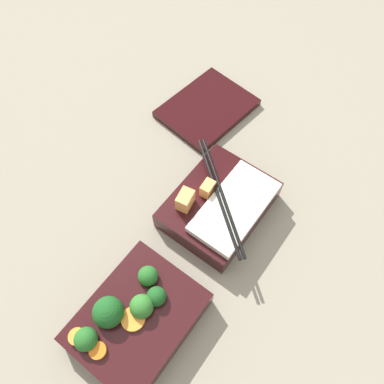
{
  "coord_description": "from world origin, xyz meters",
  "views": [
    {
      "loc": [
        -0.14,
        -0.12,
        0.56
      ],
      "look_at": [
        0.1,
        0.05,
        0.04
      ],
      "focal_mm": 35.0,
      "sensor_mm": 36.0,
      "label": 1
    }
  ],
  "objects": [
    {
      "name": "ground_plane",
      "position": [
        0.0,
        0.0,
        0.0
      ],
      "size": [
        3.0,
        3.0,
        0.0
      ],
      "primitive_type": "plane",
      "color": "gray"
    },
    {
      "name": "bento_tray_vegetable",
      "position": [
        -0.1,
        0.0,
        0.02
      ],
      "size": [
        0.17,
        0.13,
        0.07
      ],
      "color": "black",
      "rests_on": "ground_plane"
    },
    {
      "name": "bento_tray_rice",
      "position": [
        0.12,
        0.01,
        0.02
      ],
      "size": [
        0.17,
        0.18,
        0.07
      ],
      "color": "black",
      "rests_on": "ground_plane"
    },
    {
      "name": "bento_lid",
      "position": [
        0.29,
        0.15,
        0.01
      ],
      "size": [
        0.18,
        0.15,
        0.01
      ],
      "primitive_type": "cube",
      "rotation": [
        0.0,
        0.0,
        -0.13
      ],
      "color": "black",
      "rests_on": "ground_plane"
    }
  ]
}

